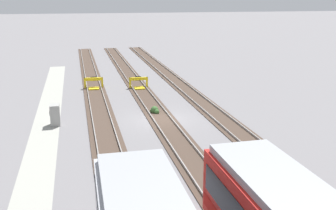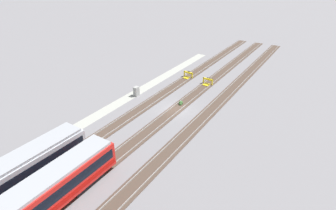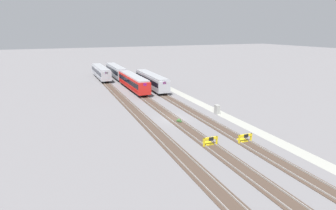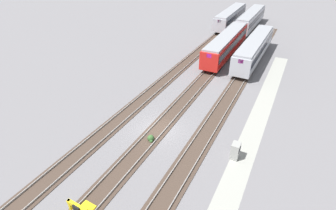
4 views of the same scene
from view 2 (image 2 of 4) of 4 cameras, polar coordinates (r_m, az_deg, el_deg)
The scene contains 11 objects.
ground_plane at distance 40.44m, azimuth 1.67°, elevation -1.00°, with size 400.00×400.00×0.00m, color slate.
service_walkway at distance 45.10m, azimuth -7.99°, elevation 2.04°, with size 54.00×2.00×0.01m, color #9E9E93.
rail_track_nearest at distance 42.71m, azimuth -3.68°, elevation 0.73°, with size 90.00×2.24×0.21m.
rail_track_near_inner at distance 40.41m, azimuth 1.67°, elevation -0.94°, with size 90.00×2.24×0.21m.
rail_track_middle at distance 38.55m, azimuth 7.61°, elevation -2.79°, with size 90.00×2.24×0.21m.
subway_car_front_row_left_inner at distance 26.25m, azimuth -27.99°, elevation -18.79°, with size 18.02×2.96×3.70m.
subway_car_front_row_centre at distance 29.64m, azimuth -32.79°, elevation -14.15°, with size 18.03×3.02×3.70m.
bumper_stop_nearest_track at distance 51.81m, azimuth 4.27°, elevation 6.47°, with size 1.38×2.01×1.22m.
bumper_stop_near_inner_track at distance 49.16m, azimuth 8.52°, elevation 4.97°, with size 1.37×2.01×1.22m.
electrical_cabinet at distance 44.70m, azimuth -6.91°, elevation 2.99°, with size 0.90×0.73×1.60m.
weed_clump at distance 41.82m, azimuth 2.80°, elevation 0.42°, with size 0.92×0.70×0.64m.
Camera 2 is at (30.16, 18.08, 19.97)m, focal length 28.00 mm.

